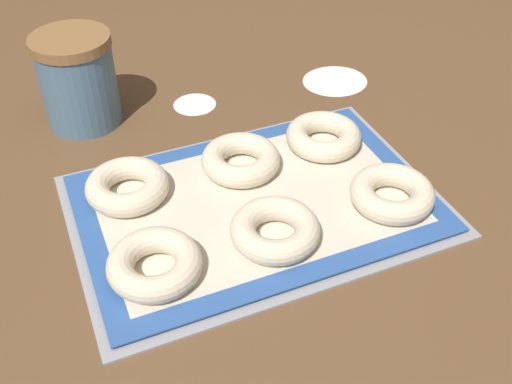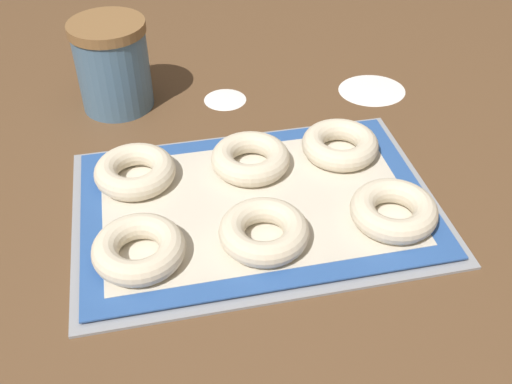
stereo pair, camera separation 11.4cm
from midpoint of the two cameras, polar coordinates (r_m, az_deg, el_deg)
The scene contains 12 objects.
ground_plane at distance 0.80m, azimuth 5.56°, elevation -2.22°, with size 2.80×2.80×0.00m, color brown.
baking_tray at distance 0.81m, azimuth 4.03°, elevation -1.52°, with size 0.49×0.33×0.01m.
baking_mat at distance 0.80m, azimuth 4.05°, elevation -1.23°, with size 0.46×0.31×0.00m.
bagel_front_left at distance 0.72m, azimuth -6.70°, elevation -5.70°, with size 0.11×0.11×0.03m.
bagel_front_center at distance 0.74m, azimuth 5.19°, elevation -4.05°, with size 0.11×0.11×0.03m.
bagel_front_right at distance 0.80m, azimuth 17.03°, elevation -1.95°, with size 0.11×0.11×0.03m.
bagel_back_left at distance 0.83m, azimuth -7.67°, elevation 1.74°, with size 0.11×0.11×0.03m.
bagel_back_center at distance 0.85m, azimuth 3.31°, elevation 2.99°, with size 0.11×0.11×0.03m.
bagel_back_right at distance 0.89m, azimuth 11.66°, elevation 4.24°, with size 0.11×0.11×0.03m.
flour_canister at distance 0.99m, azimuth -10.29°, elevation 11.66°, with size 0.12×0.12×0.15m.
flour_patch_near at distance 1.09m, azimuth 14.00°, elevation 9.30°, with size 0.12×0.11×0.00m.
flour_patch_far at distance 1.03m, azimuth 0.22°, elevation 8.70°, with size 0.07×0.07×0.00m.
Camera 2 is at (-0.15, -0.58, 0.54)m, focal length 42.00 mm.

